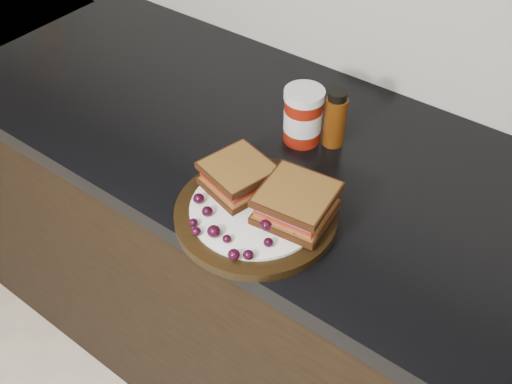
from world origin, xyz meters
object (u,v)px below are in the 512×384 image
Objects in this scene: plate at (256,213)px; sandwich_left at (238,176)px; condiment_jar at (303,116)px; oil_bottle at (335,118)px.

sandwich_left is (-0.06, 0.02, 0.04)m from plate.
plate is at bearing -76.30° from condiment_jar.
oil_bottle is (-0.00, 0.25, 0.05)m from plate.
oil_bottle is at bearing 91.10° from sandwich_left.
condiment_jar is 0.96× the size of oil_bottle.
sandwich_left is at bearing 157.15° from plate.
condiment_jar is at bearing 104.50° from sandwich_left.
sandwich_left is 0.89× the size of oil_bottle.
sandwich_left is at bearing -103.67° from oil_bottle.
plate is 0.07m from sandwich_left.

